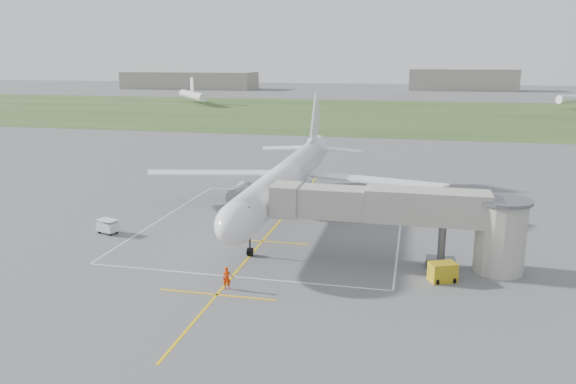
% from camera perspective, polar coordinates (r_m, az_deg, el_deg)
% --- Properties ---
extents(ground, '(700.00, 700.00, 0.00)m').
position_cam_1_polar(ground, '(68.53, -0.40, -2.42)').
color(ground, '#565759').
rests_on(ground, ground).
extents(grass_strip, '(700.00, 120.00, 0.02)m').
position_cam_1_polar(grass_strip, '(195.62, 8.43, 7.89)').
color(grass_strip, '#2D4B20').
rests_on(grass_strip, ground).
extents(apron_markings, '(28.20, 60.00, 0.01)m').
position_cam_1_polar(apron_markings, '(63.12, -1.61, -3.84)').
color(apron_markings, yellow).
rests_on(apron_markings, ground).
extents(airliner, '(38.93, 46.75, 13.52)m').
position_cam_1_polar(airliner, '(68.17, -0.26, 1.30)').
color(airliner, white).
rests_on(airliner, ground).
extents(jet_bridge, '(23.40, 5.00, 7.20)m').
position_cam_1_polar(jet_bridge, '(52.56, 13.04, -2.40)').
color(jet_bridge, gray).
rests_on(jet_bridge, ground).
extents(gpu_unit, '(2.62, 2.26, 1.67)m').
position_cam_1_polar(gpu_unit, '(50.62, 15.45, -7.85)').
color(gpu_unit, '#B19616').
rests_on(gpu_unit, ground).
extents(baggage_cart, '(2.57, 2.03, 1.56)m').
position_cam_1_polar(baggage_cart, '(64.68, -17.85, -3.34)').
color(baggage_cart, silver).
rests_on(baggage_cart, ground).
extents(ramp_worker_nose, '(0.78, 0.60, 1.92)m').
position_cam_1_polar(ramp_worker_nose, '(47.48, -6.24, -8.70)').
color(ramp_worker_nose, red).
rests_on(ramp_worker_nose, ground).
extents(ramp_worker_wing, '(0.93, 0.95, 1.55)m').
position_cam_1_polar(ramp_worker_wing, '(69.92, -4.29, -1.48)').
color(ramp_worker_wing, '#F15C07').
rests_on(ramp_worker_wing, ground).
extents(distant_hangars, '(345.00, 49.00, 12.00)m').
position_cam_1_polar(distant_hangars, '(331.08, 7.56, 11.09)').
color(distant_hangars, gray).
rests_on(distant_hangars, ground).
extents(distant_aircraft, '(179.22, 41.79, 8.85)m').
position_cam_1_polar(distant_aircraft, '(227.42, 9.75, 9.53)').
color(distant_aircraft, white).
rests_on(distant_aircraft, ground).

